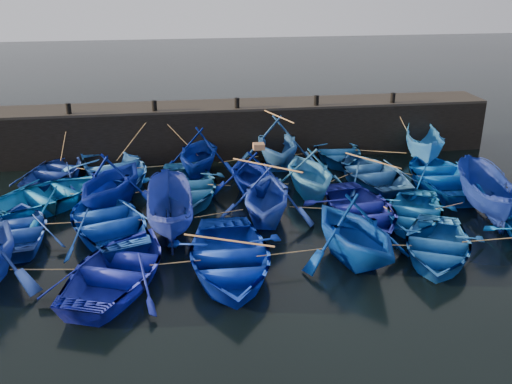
{
  "coord_description": "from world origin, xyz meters",
  "views": [
    {
      "loc": [
        -3.09,
        -17.79,
        9.23
      ],
      "look_at": [
        0.0,
        3.2,
        0.7
      ],
      "focal_mm": 40.0,
      "sensor_mm": 36.0,
      "label": 1
    }
  ],
  "objects": [
    {
      "name": "boat_21",
      "position": [
        -4.99,
        -1.97,
        0.54
      ],
      "size": [
        5.37,
        6.21,
        1.08
      ],
      "primitive_type": "imported",
      "rotation": [
        0.0,
        0.0,
        2.77
      ],
      "color": "#141FA4",
      "rests_on": "ground"
    },
    {
      "name": "boat_5",
      "position": [
        9.04,
        7.58,
        0.87
      ],
      "size": [
        2.92,
        4.78,
        1.73
      ],
      "primitive_type": "imported",
      "rotation": [
        0.0,
        0.0,
        -0.3
      ],
      "color": "blue",
      "rests_on": "ground"
    },
    {
      "name": "boat_6",
      "position": [
        -8.32,
        4.47,
        0.54
      ],
      "size": [
        6.33,
        6.23,
        1.08
      ],
      "primitive_type": "imported",
      "rotation": [
        0.0,
        0.0,
        2.31
      ],
      "color": "#0A5AA5",
      "rests_on": "ground"
    },
    {
      "name": "quay_top",
      "position": [
        0.0,
        10.5,
        2.56
      ],
      "size": [
        26.0,
        2.5,
        0.12
      ],
      "primitive_type": "cube",
      "color": "black",
      "rests_on": "quay_wall"
    },
    {
      "name": "bollard_3",
      "position": [
        4.0,
        9.6,
        2.87
      ],
      "size": [
        0.24,
        0.24,
        0.5
      ],
      "primitive_type": "cylinder",
      "color": "black",
      "rests_on": "quay_top"
    },
    {
      "name": "mooring_ropes",
      "position": [
        0.02,
        4.94,
        0.88
      ],
      "size": [
        17.61,
        11.64,
        2.1
      ],
      "color": "tan",
      "rests_on": "ground"
    },
    {
      "name": "quay_wall",
      "position": [
        0.0,
        10.5,
        1.25
      ],
      "size": [
        26.0,
        2.5,
        2.5
      ],
      "primitive_type": "cube",
      "color": "black",
      "rests_on": "ground"
    },
    {
      "name": "ground",
      "position": [
        0.0,
        0.0,
        0.0
      ],
      "size": [
        120.0,
        120.0,
        0.0
      ],
      "primitive_type": "plane",
      "color": "black",
      "rests_on": "ground"
    },
    {
      "name": "bollard_2",
      "position": [
        0.0,
        9.6,
        2.87
      ],
      "size": [
        0.24,
        0.24,
        0.5
      ],
      "primitive_type": "cylinder",
      "color": "black",
      "rests_on": "quay_top"
    },
    {
      "name": "bollard_4",
      "position": [
        8.0,
        9.6,
        2.87
      ],
      "size": [
        0.24,
        0.24,
        0.5
      ],
      "primitive_type": "cylinder",
      "color": "black",
      "rests_on": "quay_top"
    },
    {
      "name": "boat_4",
      "position": [
        4.9,
        8.43,
        0.49
      ],
      "size": [
        3.74,
        4.95,
        0.97
      ],
      "primitive_type": "imported",
      "rotation": [
        0.0,
        0.0,
        -0.08
      ],
      "color": "navy",
      "rests_on": "ground"
    },
    {
      "name": "boat_12",
      "position": [
        8.42,
        4.33,
        0.57
      ],
      "size": [
        4.28,
        5.74,
        1.14
      ],
      "primitive_type": "imported",
      "rotation": [
        0.0,
        0.0,
        3.08
      ],
      "color": "#0240A2",
      "rests_on": "ground"
    },
    {
      "name": "boat_13",
      "position": [
        -8.79,
        1.63,
        0.45
      ],
      "size": [
        3.75,
        4.77,
        0.9
      ],
      "primitive_type": "imported",
      "rotation": [
        0.0,
        0.0,
        3.3
      ],
      "color": "#183B9B",
      "rests_on": "ground"
    },
    {
      "name": "boat_3",
      "position": [
        1.74,
        8.14,
        1.25
      ],
      "size": [
        4.42,
        5.02,
        2.49
      ],
      "primitive_type": "imported",
      "rotation": [
        0.0,
        0.0,
        -0.07
      ],
      "color": "#215396",
      "rests_on": "ground"
    },
    {
      "name": "boat_17",
      "position": [
        3.79,
        1.37,
        0.52
      ],
      "size": [
        4.02,
        5.3,
        1.04
      ],
      "primitive_type": "imported",
      "rotation": [
        0.0,
        0.0,
        0.09
      ],
      "color": "navy",
      "rests_on": "ground"
    },
    {
      "name": "wooden_crate",
      "position": [
        0.3,
        4.44,
        2.22
      ],
      "size": [
        0.46,
        0.39,
        0.25
      ],
      "primitive_type": "cube",
      "color": "#936340",
      "rests_on": "boat_9"
    },
    {
      "name": "boat_11",
      "position": [
        5.53,
        5.2,
        0.53
      ],
      "size": [
        4.3,
        5.55,
        1.06
      ],
      "primitive_type": "imported",
      "rotation": [
        0.0,
        0.0,
        3.27
      ],
      "color": "navy",
      "rests_on": "ground"
    },
    {
      "name": "boat_1",
      "position": [
        -5.9,
        7.26,
        0.59
      ],
      "size": [
        5.89,
        6.77,
        1.17
      ],
      "primitive_type": "imported",
      "rotation": [
        0.0,
        0.0,
        0.39
      ],
      "color": "blue",
      "rests_on": "ground"
    },
    {
      "name": "boat_19",
      "position": [
        8.78,
        1.28,
        0.89
      ],
      "size": [
        2.41,
        4.81,
        1.78
      ],
      "primitive_type": "imported",
      "rotation": [
        0.0,
        0.0,
        2.99
      ],
      "color": "navy",
      "rests_on": "ground"
    },
    {
      "name": "boat_9",
      "position": [
        -0.0,
        4.44,
        1.05
      ],
      "size": [
        3.85,
        4.33,
        2.1
      ],
      "primitive_type": "imported",
      "rotation": [
        0.0,
        0.0,
        3.25
      ],
      "color": "#000E73",
      "rests_on": "ground"
    },
    {
      "name": "boat_8",
      "position": [
        -2.74,
        4.7,
        0.55
      ],
      "size": [
        4.12,
        5.54,
        1.1
      ],
      "primitive_type": "imported",
      "rotation": [
        0.0,
        0.0,
        0.06
      ],
      "color": "#1D5F97",
      "rests_on": "ground"
    },
    {
      "name": "boat_10",
      "position": [
        2.46,
        4.26,
        1.1
      ],
      "size": [
        3.89,
        4.42,
        2.19
      ],
      "primitive_type": "imported",
      "rotation": [
        0.0,
        0.0,
        3.22
      ],
      "color": "#2F79CE",
      "rests_on": "ground"
    },
    {
      "name": "boat_22",
      "position": [
        -1.62,
        -1.89,
        0.58
      ],
      "size": [
        4.1,
        5.66,
        1.16
      ],
      "primitive_type": "imported",
      "rotation": [
        0.0,
        0.0,
        -0.02
      ],
      "color": "#0625B0",
      "rests_on": "ground"
    },
    {
      "name": "boat_14",
      "position": [
        -5.67,
        1.6,
        0.57
      ],
      "size": [
        5.49,
        6.44,
        1.13
      ],
      "primitive_type": "imported",
      "rotation": [
        0.0,
        0.0,
        3.48
      ],
      "color": "#0C37AA",
      "rests_on": "ground"
    },
    {
      "name": "boat_18",
      "position": [
        5.71,
        0.86,
        0.46
      ],
      "size": [
        4.91,
        5.45,
        0.93
      ],
      "primitive_type": "imported",
      "rotation": [
        0.0,
        0.0,
        -0.48
      ],
      "color": "#0B4E92",
      "rests_on": "ground"
    },
    {
      "name": "loose_oars",
      "position": [
        1.47,
        3.33,
        1.77
      ],
      "size": [
        9.41,
        12.11,
        1.49
      ],
      "color": "#99724C",
      "rests_on": "ground"
    },
    {
      "name": "boat_2",
      "position": [
        -2.05,
        7.48,
        1.12
      ],
      "size": [
        4.38,
        4.85,
        2.23
      ],
      "primitive_type": "imported",
      "rotation": [
        0.0,
        0.0,
        -0.19
      ],
      "color": "#001373",
      "rests_on": "ground"
    },
    {
      "name": "boat_23",
      "position": [
        2.53,
        -1.67,
        1.16
      ],
      "size": [
        4.79,
        5.22,
        2.32
      ],
      "primitive_type": "imported",
      "rotation": [
        0.0,
        0.0,
        0.26
      ],
      "color": "navy",
      "rests_on": "ground"
    },
    {
      "name": "bollard_1",
      "position": [
        -4.0,
        9.6,
        2.87
      ],
      "size": [
        0.24,
        0.24,
        0.5
      ],
      "primitive_type": "cylinder",
      "color": "black",
      "rests_on": "quay_top"
    },
    {
      "name": "boat_0",
      "position": [
        -8.52,
        7.67,
        0.45
      ],
      "size": [
        4.29,
        5.1,
        0.9
      ],
      "primitive_type": "imported",
      "rotation": [
        0.0,
        0.0,
        2.83
      ],
      "color": "navy",
      "rests_on": "ground"
    },
    {
      "name": "bollard_0",
      "position": [
        -8.0,
        9.6,
        2.87
      ],
      "size": [
        0.24,
        0.24,
        0.5
      ],
      "primitive_type": "cylinder",
      "color": "black",
      "rests_on": "quay_top"
    },
    {
      "name": "boat_16",
      "position": [
        0.22,
        1.88,
        1.12
      ],
      "size": [
        4.58,
        5.02,
        2.25
      ],
      "primitive_type": "imported",
      "rotation": [
        0.0,
        0.0,
        -0.24
      ],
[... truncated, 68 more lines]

